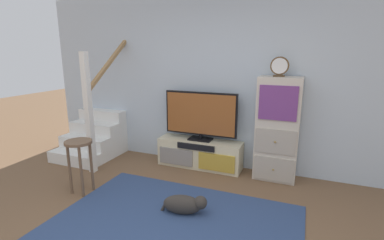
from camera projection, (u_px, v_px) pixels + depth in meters
back_wall at (225, 81)px, 4.39m from camera, size 6.40×0.12×2.70m
area_rug at (174, 224)px, 3.03m from camera, size 2.60×1.80×0.01m
media_console at (200, 153)px, 4.52m from camera, size 1.33×0.38×0.44m
television at (201, 115)px, 4.40m from camera, size 1.15×0.22×0.76m
side_cabinet at (277, 130)px, 3.99m from camera, size 0.58×0.38×1.47m
desk_clock at (280, 67)px, 3.78m from camera, size 0.24×0.08×0.27m
staircase at (101, 132)px, 5.21m from camera, size 1.00×1.36×2.20m
bar_stool_near at (79, 154)px, 3.63m from camera, size 0.34×0.34×0.70m
dog at (185, 204)px, 3.22m from camera, size 0.54×0.29×0.23m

